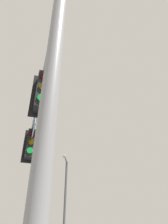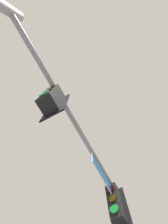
% 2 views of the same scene
% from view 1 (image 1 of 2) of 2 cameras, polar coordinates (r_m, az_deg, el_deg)
% --- Properties ---
extents(signal_pole_near, '(5.80, 1.59, 6.64)m').
position_cam_1_polar(signal_pole_near, '(4.99, -11.67, -1.73)').
color(signal_pole_near, gray).
rests_on(signal_pole_near, ground_plane).
extents(street_lamp, '(2.13, 0.40, 8.69)m').
position_cam_1_polar(street_lamp, '(18.02, -5.14, -23.73)').
color(street_lamp, '#4C4C51').
rests_on(street_lamp, ground_plane).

